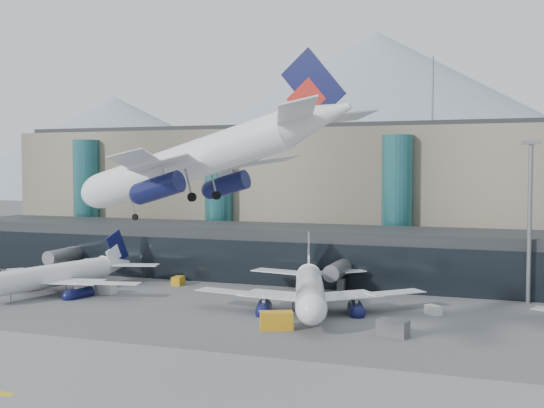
{
  "coord_description": "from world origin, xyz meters",
  "views": [
    {
      "loc": [
        28.02,
        -65.74,
        21.35
      ],
      "look_at": [
        -7.17,
        32.0,
        15.78
      ],
      "focal_mm": 45.0,
      "sensor_mm": 36.0,
      "label": 1
    }
  ],
  "objects_px": {
    "hero_jet": "(213,147)",
    "veh_b": "(178,281)",
    "veh_a": "(106,288)",
    "veh_c": "(393,328)",
    "veh_g": "(433,310)",
    "jet_parked_left": "(68,267)",
    "veh_h": "(276,321)",
    "lightmast_mid": "(530,212)",
    "jet_parked_mid": "(310,279)"
  },
  "relations": [
    {
      "from": "hero_jet",
      "to": "veh_a",
      "type": "height_order",
      "value": "hero_jet"
    },
    {
      "from": "veh_a",
      "to": "veh_c",
      "type": "height_order",
      "value": "veh_c"
    },
    {
      "from": "hero_jet",
      "to": "veh_c",
      "type": "relative_size",
      "value": 8.87
    },
    {
      "from": "veh_a",
      "to": "veh_c",
      "type": "bearing_deg",
      "value": -9.88
    },
    {
      "from": "hero_jet",
      "to": "jet_parked_left",
      "type": "height_order",
      "value": "hero_jet"
    },
    {
      "from": "hero_jet",
      "to": "veh_a",
      "type": "xyz_separation_m",
      "value": [
        -36.31,
        35.08,
        -22.53
      ]
    },
    {
      "from": "lightmast_mid",
      "to": "veh_h",
      "type": "xyz_separation_m",
      "value": [
        -31.5,
        -30.0,
        -13.24
      ]
    },
    {
      "from": "veh_a",
      "to": "veh_b",
      "type": "height_order",
      "value": "veh_a"
    },
    {
      "from": "jet_parked_left",
      "to": "veh_g",
      "type": "distance_m",
      "value": 61.92
    },
    {
      "from": "jet_parked_mid",
      "to": "veh_b",
      "type": "distance_m",
      "value": 30.85
    },
    {
      "from": "veh_c",
      "to": "veh_b",
      "type": "bearing_deg",
      "value": 164.68
    },
    {
      "from": "veh_g",
      "to": "veh_h",
      "type": "xyz_separation_m",
      "value": [
        -18.42,
        -16.14,
        0.5
      ]
    },
    {
      "from": "veh_a",
      "to": "veh_g",
      "type": "distance_m",
      "value": 54.13
    },
    {
      "from": "veh_b",
      "to": "veh_g",
      "type": "height_order",
      "value": "veh_b"
    },
    {
      "from": "veh_a",
      "to": "veh_b",
      "type": "bearing_deg",
      "value": 61.63
    },
    {
      "from": "veh_c",
      "to": "veh_g",
      "type": "distance_m",
      "value": 15.12
    },
    {
      "from": "lightmast_mid",
      "to": "veh_g",
      "type": "height_order",
      "value": "lightmast_mid"
    },
    {
      "from": "veh_a",
      "to": "veh_c",
      "type": "relative_size",
      "value": 0.86
    },
    {
      "from": "veh_b",
      "to": "veh_g",
      "type": "xyz_separation_m",
      "value": [
        46.56,
        -9.81,
        -0.1
      ]
    },
    {
      "from": "hero_jet",
      "to": "veh_g",
      "type": "bearing_deg",
      "value": 71.4
    },
    {
      "from": "lightmast_mid",
      "to": "jet_parked_mid",
      "type": "height_order",
      "value": "lightmast_mid"
    },
    {
      "from": "hero_jet",
      "to": "veh_a",
      "type": "distance_m",
      "value": 55.29
    },
    {
      "from": "hero_jet",
      "to": "lightmast_mid",
      "type": "bearing_deg",
      "value": 65.81
    },
    {
      "from": "lightmast_mid",
      "to": "veh_g",
      "type": "distance_m",
      "value": 23.49
    },
    {
      "from": "hero_jet",
      "to": "veh_g",
      "type": "xyz_separation_m",
      "value": [
        17.79,
        37.06,
        -22.77
      ]
    },
    {
      "from": "veh_h",
      "to": "jet_parked_left",
      "type": "bearing_deg",
      "value": 137.39
    },
    {
      "from": "veh_c",
      "to": "veh_g",
      "type": "xyz_separation_m",
      "value": [
        3.29,
        14.76,
        -0.38
      ]
    },
    {
      "from": "hero_jet",
      "to": "veh_b",
      "type": "xyz_separation_m",
      "value": [
        -28.76,
        46.87,
        -22.68
      ]
    },
    {
      "from": "jet_parked_mid",
      "to": "veh_h",
      "type": "height_order",
      "value": "jet_parked_mid"
    },
    {
      "from": "veh_b",
      "to": "veh_h",
      "type": "height_order",
      "value": "veh_h"
    },
    {
      "from": "veh_b",
      "to": "veh_h",
      "type": "xyz_separation_m",
      "value": [
        28.14,
        -25.95,
        0.4
      ]
    },
    {
      "from": "lightmast_mid",
      "to": "veh_b",
      "type": "xyz_separation_m",
      "value": [
        -59.65,
        -4.05,
        -13.64
      ]
    },
    {
      "from": "veh_a",
      "to": "veh_c",
      "type": "xyz_separation_m",
      "value": [
        50.81,
        -12.78,
        0.14
      ]
    },
    {
      "from": "lightmast_mid",
      "to": "jet_parked_mid",
      "type": "distance_m",
      "value": 36.33
    },
    {
      "from": "jet_parked_left",
      "to": "veh_c",
      "type": "height_order",
      "value": "jet_parked_left"
    },
    {
      "from": "lightmast_mid",
      "to": "veh_a",
      "type": "xyz_separation_m",
      "value": [
        -67.19,
        -15.84,
        -13.49
      ]
    },
    {
      "from": "hero_jet",
      "to": "jet_parked_left",
      "type": "relative_size",
      "value": 1.0
    },
    {
      "from": "hero_jet",
      "to": "veh_h",
      "type": "relative_size",
      "value": 7.97
    },
    {
      "from": "jet_parked_left",
      "to": "veh_b",
      "type": "bearing_deg",
      "value": -40.11
    },
    {
      "from": "veh_g",
      "to": "hero_jet",
      "type": "bearing_deg",
      "value": -74.65
    },
    {
      "from": "jet_parked_left",
      "to": "veh_g",
      "type": "height_order",
      "value": "jet_parked_left"
    },
    {
      "from": "hero_jet",
      "to": "veh_c",
      "type": "distance_m",
      "value": 34.77
    },
    {
      "from": "jet_parked_left",
      "to": "jet_parked_mid",
      "type": "xyz_separation_m",
      "value": [
        43.61,
        0.07,
        0.31
      ]
    },
    {
      "from": "veh_g",
      "to": "veh_h",
      "type": "bearing_deg",
      "value": -97.77
    },
    {
      "from": "jet_parked_left",
      "to": "jet_parked_mid",
      "type": "height_order",
      "value": "jet_parked_mid"
    },
    {
      "from": "veh_a",
      "to": "veh_g",
      "type": "xyz_separation_m",
      "value": [
        54.1,
        1.98,
        -0.24
      ]
    },
    {
      "from": "veh_a",
      "to": "jet_parked_left",
      "type": "bearing_deg",
      "value": -177.13
    },
    {
      "from": "veh_g",
      "to": "jet_parked_mid",
      "type": "bearing_deg",
      "value": -133.57
    },
    {
      "from": "veh_c",
      "to": "veh_h",
      "type": "height_order",
      "value": "veh_h"
    },
    {
      "from": "jet_parked_left",
      "to": "veh_g",
      "type": "xyz_separation_m",
      "value": [
        61.79,
        1.8,
        -3.46
      ]
    }
  ]
}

